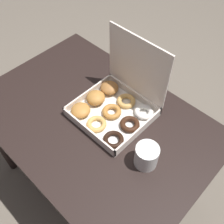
{
  "coord_description": "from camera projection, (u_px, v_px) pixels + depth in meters",
  "views": [
    {
      "loc": [
        0.58,
        -0.48,
        1.68
      ],
      "look_at": [
        0.05,
        0.07,
        0.72
      ],
      "focal_mm": 42.0,
      "sensor_mm": 36.0,
      "label": 1
    }
  ],
  "objects": [
    {
      "name": "coffee_mug",
      "position": [
        146.0,
        156.0,
        1.04
      ],
      "size": [
        0.1,
        0.1,
        0.1
      ],
      "color": "white",
      "rests_on": "dining_table"
    },
    {
      "name": "donut_box",
      "position": [
        114.0,
        102.0,
        1.22
      ],
      "size": [
        0.33,
        0.32,
        0.35
      ],
      "color": "silver",
      "rests_on": "dining_table"
    },
    {
      "name": "dining_table",
      "position": [
        95.0,
        130.0,
        1.3
      ],
      "size": [
        1.13,
        0.77,
        0.7
      ],
      "color": "black",
      "rests_on": "ground_plane"
    },
    {
      "name": "ground_plane",
      "position": [
        99.0,
        181.0,
        1.77
      ],
      "size": [
        8.0,
        8.0,
        0.0
      ],
      "primitive_type": "plane",
      "color": "#6B6054"
    }
  ]
}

